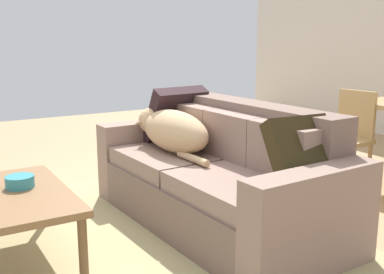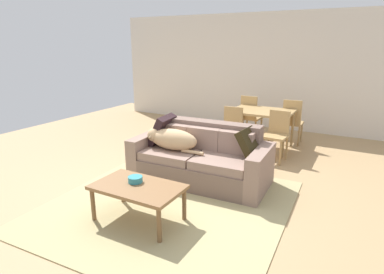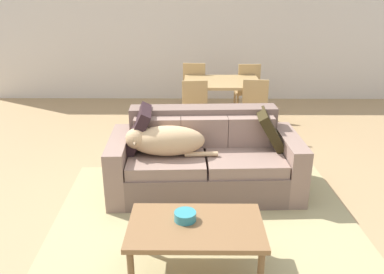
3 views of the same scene
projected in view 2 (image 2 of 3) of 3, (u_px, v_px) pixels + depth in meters
The scene contains 14 objects.
ground_plane at pixel (181, 184), 4.76m from camera, with size 10.00×10.00×0.00m, color tan.
back_partition at pixel (265, 71), 7.75m from camera, with size 8.00×0.12×2.70m, color silver.
area_rug at pixel (169, 205), 4.13m from camera, with size 2.87×2.92×0.01m, color tan.
couch at pixel (201, 159), 4.81m from camera, with size 2.05×1.01×0.85m.
dog_on_left_cushion at pixel (171, 139), 4.78m from camera, with size 0.94×0.36×0.31m.
throw_pillow_by_left_arm at pixel (162, 130), 5.07m from camera, with size 0.11×0.48×0.48m, color #2D1C20.
throw_pillow_by_right_arm at pixel (250, 143), 4.46m from camera, with size 0.10×0.43×0.43m, color #2F2611.
coffee_table at pixel (138, 190), 3.67m from camera, with size 1.02×0.61×0.44m.
bowl_on_coffee_table at pixel (135, 179), 3.73m from camera, with size 0.17×0.17×0.07m, color teal.
dining_table at pixel (262, 114), 6.23m from camera, with size 1.15×0.86×0.75m.
dining_chair_near_left at pixel (231, 128), 6.00m from camera, with size 0.44×0.44×0.86m.
dining_chair_near_right at pixel (276, 133), 5.62m from camera, with size 0.43×0.43×0.87m.
dining_chair_far_left at pixel (250, 115), 6.93m from camera, with size 0.43×0.43×0.94m.
dining_chair_far_right at pixel (292, 120), 6.53m from camera, with size 0.42×0.42×0.92m.
Camera 2 is at (2.25, -3.76, 1.99)m, focal length 30.20 mm.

